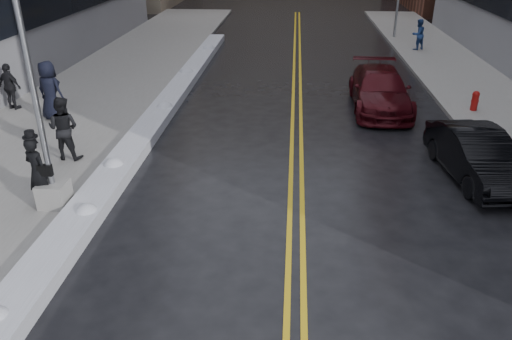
% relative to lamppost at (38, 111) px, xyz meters
% --- Properties ---
extents(ground, '(160.00, 160.00, 0.00)m').
position_rel_lamppost_xyz_m(ground, '(3.30, -2.00, -2.53)').
color(ground, black).
rests_on(ground, ground).
extents(sidewalk_west, '(5.50, 50.00, 0.15)m').
position_rel_lamppost_xyz_m(sidewalk_west, '(-2.45, 8.00, -2.46)').
color(sidewalk_west, gray).
rests_on(sidewalk_west, ground).
extents(sidewalk_east, '(4.00, 50.00, 0.15)m').
position_rel_lamppost_xyz_m(sidewalk_east, '(13.30, 8.00, -2.46)').
color(sidewalk_east, gray).
rests_on(sidewalk_east, ground).
extents(lane_line_left, '(0.12, 50.00, 0.01)m').
position_rel_lamppost_xyz_m(lane_line_left, '(5.65, 8.00, -2.53)').
color(lane_line_left, gold).
rests_on(lane_line_left, ground).
extents(lane_line_right, '(0.12, 50.00, 0.01)m').
position_rel_lamppost_xyz_m(lane_line_right, '(5.95, 8.00, -2.53)').
color(lane_line_right, gold).
rests_on(lane_line_right, ground).
extents(snow_ridge, '(0.90, 30.00, 0.34)m').
position_rel_lamppost_xyz_m(snow_ridge, '(0.85, 6.00, -2.36)').
color(snow_ridge, silver).
rests_on(snow_ridge, ground).
extents(lamppost, '(0.65, 0.65, 7.62)m').
position_rel_lamppost_xyz_m(lamppost, '(0.00, 0.00, 0.00)').
color(lamppost, gray).
rests_on(lamppost, sidewalk_west).
extents(fire_hydrant, '(0.26, 0.26, 0.73)m').
position_rel_lamppost_xyz_m(fire_hydrant, '(12.30, 8.00, -1.98)').
color(fire_hydrant, maroon).
rests_on(fire_hydrant, sidewalk_east).
extents(pedestrian_fedora, '(0.75, 0.63, 1.75)m').
position_rel_lamppost_xyz_m(pedestrian_fedora, '(-0.31, 0.01, -1.51)').
color(pedestrian_fedora, black).
rests_on(pedestrian_fedora, sidewalk_west).
extents(pedestrian_b, '(0.95, 0.77, 1.84)m').
position_rel_lamppost_xyz_m(pedestrian_b, '(-0.84, 2.71, -1.46)').
color(pedestrian_b, black).
rests_on(pedestrian_b, sidewalk_west).
extents(pedestrian_c, '(1.15, 0.93, 2.05)m').
position_rel_lamppost_xyz_m(pedestrian_c, '(-2.70, 5.91, -1.36)').
color(pedestrian_c, black).
rests_on(pedestrian_c, sidewalk_west).
extents(pedestrian_d, '(1.08, 0.72, 1.70)m').
position_rel_lamppost_xyz_m(pedestrian_d, '(-4.68, 6.87, -1.53)').
color(pedestrian_d, black).
rests_on(pedestrian_d, sidewalk_west).
extents(pedestrian_east, '(1.00, 0.93, 1.64)m').
position_rel_lamppost_xyz_m(pedestrian_east, '(12.42, 18.43, -1.56)').
color(pedestrian_east, navy).
rests_on(pedestrian_east, sidewalk_east).
extents(car_black, '(1.94, 4.24, 1.35)m').
position_rel_lamppost_xyz_m(car_black, '(10.63, 2.59, -1.86)').
color(car_black, black).
rests_on(car_black, ground).
extents(car_maroon, '(2.16, 5.10, 1.47)m').
position_rel_lamppost_xyz_m(car_maroon, '(8.90, 8.39, -1.80)').
color(car_maroon, '#38090E').
rests_on(car_maroon, ground).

